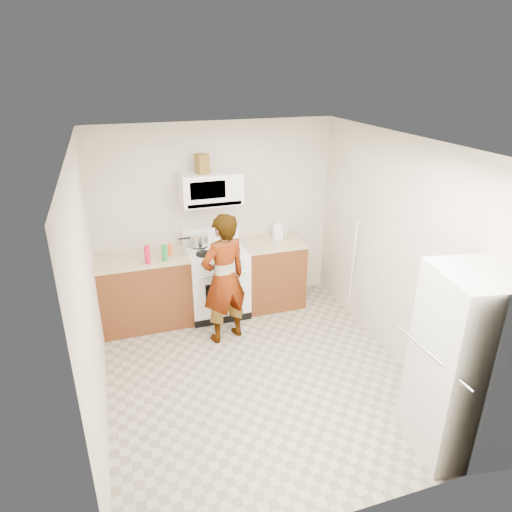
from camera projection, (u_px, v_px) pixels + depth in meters
name	position (u px, v px, depth m)	size (l,w,h in m)	color
floor	(259.00, 374.00, 5.01)	(3.60, 3.60, 0.00)	gray
back_wall	(217.00, 217.00, 6.08)	(3.20, 0.02, 2.50)	beige
right_wall	(397.00, 252.00, 4.97)	(0.02, 3.60, 2.50)	beige
cabinet_left	(145.00, 292.00, 5.83)	(1.12, 0.62, 0.90)	brown
counter_left	(142.00, 258.00, 5.65)	(1.14, 0.64, 0.04)	tan
cabinet_right	(271.00, 274.00, 6.33)	(0.80, 0.62, 0.90)	brown
counter_right	(272.00, 243.00, 6.14)	(0.82, 0.64, 0.04)	tan
gas_range	(217.00, 280.00, 6.08)	(0.76, 0.65, 1.13)	white
microwave	(211.00, 188.00, 5.72)	(0.76, 0.38, 0.40)	white
person	(224.00, 279.00, 5.37)	(0.59, 0.39, 1.61)	tan
fridge	(467.00, 365.00, 3.77)	(0.70, 0.70, 1.70)	silver
kettle	(278.00, 232.00, 6.20)	(0.16, 0.16, 0.19)	white
jug	(202.00, 164.00, 5.54)	(0.14, 0.14, 0.24)	brown
saucepan	(199.00, 240.00, 5.95)	(0.24, 0.24, 0.13)	silver
tray	(226.00, 249.00, 5.85)	(0.25, 0.16, 0.05)	white
bottle_spray	(147.00, 255.00, 5.42)	(0.07, 0.07, 0.22)	red
bottle_hot_sauce	(170.00, 250.00, 5.65)	(0.05, 0.05, 0.16)	#EF501A
bottle_green_cap	(165.00, 253.00, 5.50)	(0.06, 0.06, 0.21)	#188637
pot_lid	(183.00, 253.00, 5.76)	(0.26, 0.26, 0.01)	white
broom	(353.00, 268.00, 5.90)	(0.03, 0.03, 1.41)	silver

